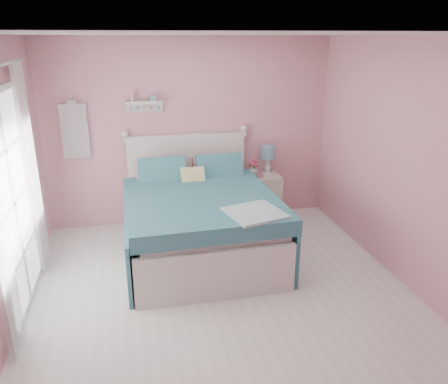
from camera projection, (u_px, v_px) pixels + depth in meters
name	position (u px, v px, depth m)	size (l,w,h in m)	color
floor	(225.00, 300.00, 4.52)	(4.50, 4.50, 0.00)	silver
room_shell	(225.00, 152.00, 3.99)	(4.50, 4.50, 4.50)	pink
bed	(199.00, 221.00, 5.41)	(1.80, 2.25, 1.29)	silver
nightstand	(262.00, 197.00, 6.45)	(0.47, 0.47, 0.68)	silver
table_lamp	(268.00, 154.00, 6.31)	(0.21, 0.21, 0.41)	white
vase	(253.00, 170.00, 6.34)	(0.13, 0.13, 0.14)	silver
teacup	(260.00, 175.00, 6.19)	(0.10, 0.10, 0.08)	#CA8795
roses	(254.00, 163.00, 6.30)	(0.14, 0.11, 0.12)	#CC456E
wall_shelf	(144.00, 103.00, 5.83)	(0.50, 0.15, 0.25)	silver
hanging_dress	(75.00, 131.00, 5.74)	(0.34, 0.03, 0.72)	white
french_door	(13.00, 205.00, 4.13)	(0.04, 1.32, 2.16)	silver
curtain_far	(32.00, 172.00, 4.79)	(0.04, 0.40, 2.32)	white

